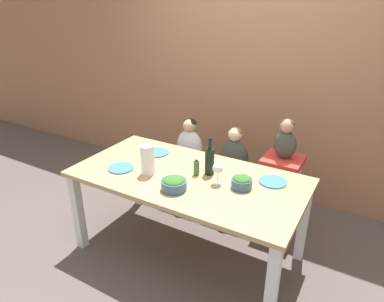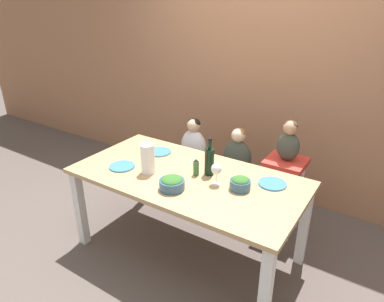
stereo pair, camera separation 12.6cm
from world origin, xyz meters
name	(u,v)px [view 2 (the right image)]	position (x,y,z in m)	size (l,w,h in m)	color
ground_plane	(188,251)	(0.00, 0.00, 0.00)	(14.00, 14.00, 0.00)	#564C47
wall_back	(261,69)	(0.00, 1.35, 1.35)	(10.00, 0.06, 2.70)	#9E6B4C
dining_table	(187,185)	(0.00, 0.00, 0.65)	(1.80, 0.92, 0.74)	tan
chair_far_left	(194,169)	(-0.41, 0.73, 0.37)	(0.39, 0.38, 0.45)	silver
chair_far_center	(236,181)	(0.08, 0.73, 0.37)	(0.39, 0.38, 0.45)	silver
chair_right_highchair	(284,177)	(0.54, 0.73, 0.56)	(0.33, 0.33, 0.72)	silver
person_child_left	(194,143)	(-0.41, 0.73, 0.67)	(0.28, 0.18, 0.47)	silver
person_child_center	(237,154)	(0.08, 0.73, 0.67)	(0.28, 0.18, 0.47)	#3D4238
person_baby_right	(289,141)	(0.54, 0.73, 0.90)	(0.20, 0.13, 0.36)	#3D4238
wine_bottle	(209,161)	(0.14, 0.11, 0.86)	(0.07, 0.07, 0.30)	black
paper_towel_roll	(148,159)	(-0.28, -0.13, 0.86)	(0.11, 0.11, 0.24)	white
wine_glass_near	(217,169)	(0.26, 0.00, 0.86)	(0.08, 0.08, 0.17)	white
salad_bowl_large	(172,183)	(0.03, -0.23, 0.79)	(0.18, 0.18, 0.10)	#335675
salad_bowl_small	(240,183)	(0.44, 0.03, 0.79)	(0.15, 0.15, 0.10)	#335675
dinner_plate_front_left	(122,166)	(-0.52, -0.17, 0.75)	(0.21, 0.21, 0.01)	teal
dinner_plate_back_left	(159,152)	(-0.45, 0.22, 0.75)	(0.21, 0.21, 0.01)	teal
dinner_plate_back_right	(272,184)	(0.61, 0.22, 0.75)	(0.21, 0.21, 0.01)	teal
condiment_bottle_hot_sauce	(196,167)	(0.06, 0.04, 0.81)	(0.05, 0.05, 0.14)	#336633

